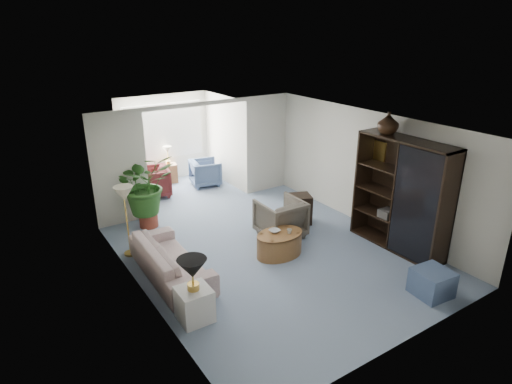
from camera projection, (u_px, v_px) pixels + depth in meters
floor at (273, 255)px, 8.35m from camera, size 6.00×6.00×0.00m
sunroom_floor at (184, 191)px, 11.55m from camera, size 2.60×2.60×0.00m
back_pier_left at (120, 169)px, 9.26m from camera, size 1.20×0.12×2.50m
back_pier_right at (266, 144)px, 11.21m from camera, size 1.20×0.12×2.50m
back_header at (198, 104)px, 9.80m from camera, size 2.60×0.12×0.10m
window_pane at (164, 131)px, 11.88m from camera, size 2.20×0.02×1.50m
window_blinds at (164, 132)px, 11.86m from camera, size 2.20×0.02×1.50m
framed_picture at (375, 151)px, 8.92m from camera, size 0.04×0.50×0.40m
sofa at (171, 259)px, 7.58m from camera, size 0.88×2.14×0.62m
end_table at (194, 304)px, 6.44m from camera, size 0.49×0.49×0.52m
table_lamp at (192, 268)px, 6.22m from camera, size 0.44×0.44×0.30m
floor_lamp at (124, 194)px, 7.92m from camera, size 0.36×0.36×0.28m
coffee_table at (279, 244)px, 8.28m from camera, size 1.06×1.06×0.45m
coffee_bowl at (274, 231)px, 8.24m from camera, size 0.23×0.23×0.05m
coffee_cup at (289, 231)px, 8.18m from camera, size 0.11×0.11×0.09m
wingback_chair at (280, 218)px, 8.97m from camera, size 0.88×0.90×0.80m
side_table_dark at (298, 209)px, 9.59m from camera, size 0.66×0.60×0.65m
entertainment_cabinet at (401, 195)px, 8.28m from camera, size 0.53×1.97×2.19m
cabinet_urn at (388, 123)px, 8.20m from camera, size 0.40×0.40×0.41m
ottoman at (432, 283)px, 7.05m from camera, size 0.60×0.60×0.44m
plant_pot at (149, 219)px, 9.48m from camera, size 0.40×0.40×0.32m
house_plant at (145, 184)px, 9.18m from camera, size 1.19×1.03×1.32m
sunroom_chair_blue at (205, 173)px, 11.86m from camera, size 0.91×0.89×0.70m
sunroom_chair_maroon at (153, 182)px, 11.08m from camera, size 0.98×0.96×0.76m
sunroom_table at (169, 173)px, 12.09m from camera, size 0.49×0.42×0.52m
shelf_clutter at (403, 197)px, 8.19m from camera, size 0.30×0.86×1.06m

